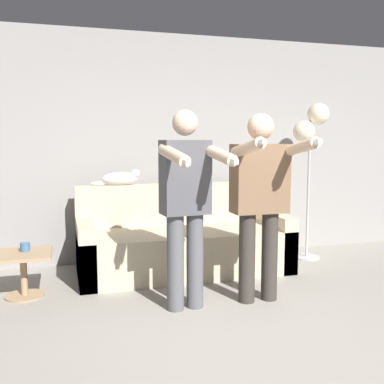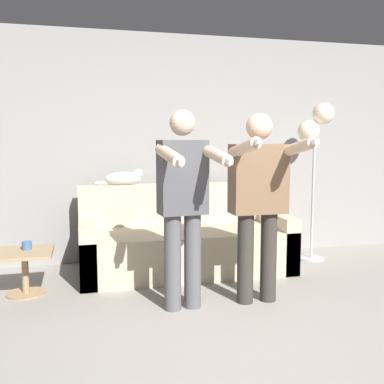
# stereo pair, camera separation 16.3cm
# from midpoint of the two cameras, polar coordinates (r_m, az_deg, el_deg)

# --- Properties ---
(ground_plane) EXTENTS (16.00, 16.00, 0.00)m
(ground_plane) POSITION_cam_midpoint_polar(r_m,az_deg,el_deg) (2.98, 11.68, -21.37)
(ground_plane) COLOR gray
(wall_back) EXTENTS (10.00, 0.05, 2.60)m
(wall_back) POSITION_cam_midpoint_polar(r_m,az_deg,el_deg) (5.29, -1.29, 5.60)
(wall_back) COLOR gray
(wall_back) RESTS_ON ground_plane
(couch) EXTENTS (2.20, 0.90, 0.91)m
(couch) POSITION_cam_midpoint_polar(r_m,az_deg,el_deg) (4.82, 0.10, -6.63)
(couch) COLOR beige
(couch) RESTS_ON ground_plane
(person_left) EXTENTS (0.49, 0.70, 1.63)m
(person_left) POSITION_cam_midpoint_polar(r_m,az_deg,el_deg) (3.61, 0.18, -0.77)
(person_left) COLOR #56565B
(person_left) RESTS_ON ground_plane
(person_right) EXTENTS (0.54, 0.67, 1.62)m
(person_right) POSITION_cam_midpoint_polar(r_m,az_deg,el_deg) (3.83, 9.72, -0.20)
(person_right) COLOR #38332D
(person_right) RESTS_ON ground_plane
(cat) EXTENTS (0.52, 0.14, 0.17)m
(cat) POSITION_cam_midpoint_polar(r_m,az_deg,el_deg) (4.94, -7.67, 1.78)
(cat) COLOR silver
(cat) RESTS_ON couch
(floor_lamp) EXTENTS (0.43, 0.31, 1.82)m
(floor_lamp) POSITION_cam_midpoint_polar(r_m,az_deg,el_deg) (5.37, 16.27, 7.18)
(floor_lamp) COLOR #B2B2B7
(floor_lamp) RESTS_ON ground_plane
(side_table) EXTENTS (0.49, 0.49, 0.40)m
(side_table) POSITION_cam_midpoint_polar(r_m,az_deg,el_deg) (4.34, -19.45, -8.48)
(side_table) COLOR #A38460
(side_table) RESTS_ON ground_plane
(cup) EXTENTS (0.09, 0.09, 0.08)m
(cup) POSITION_cam_midpoint_polar(r_m,az_deg,el_deg) (4.36, -19.24, -6.42)
(cup) COLOR #3D6693
(cup) RESTS_ON side_table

